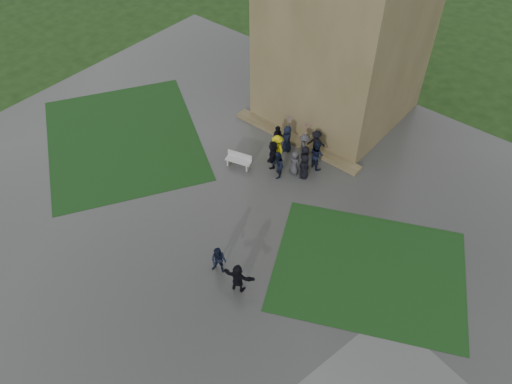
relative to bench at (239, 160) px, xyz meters
The scene contains 9 objects.
ground 6.81m from the bench, 79.36° to the right, with size 120.00×120.00×0.00m, color black.
plaza 4.86m from the bench, 74.98° to the right, with size 34.00×34.00×0.02m, color #383835.
lawn_inset_left 7.74m from the bench, 159.73° to the right, with size 11.00×9.00×0.01m, color black.
lawn_inset_right 9.91m from the bench, ahead, with size 9.00×7.00×0.01m, color black.
tower_plinth 4.13m from the bench, 72.27° to the left, with size 9.00×0.80×0.22m, color brown.
bench is the anchor object (origin of this frame).
visitor_cluster 3.21m from the bench, 46.67° to the left, with size 3.71×4.08×2.52m.
pedestrian_mid 7.58m from the bench, 56.25° to the right, with size 0.78×0.45×1.61m, color black.
pedestrian_near 8.56m from the bench, 49.37° to the right, with size 1.55×0.56×1.68m, color black.
Camera 1 is at (13.36, -9.50, 19.72)m, focal length 35.00 mm.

